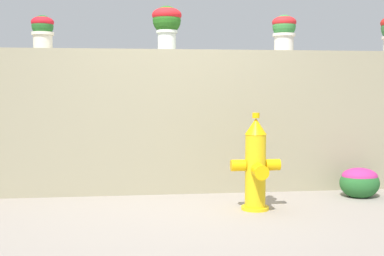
# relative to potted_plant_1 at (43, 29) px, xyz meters

# --- Properties ---
(ground_plane) EXTENTS (24.00, 24.00, 0.00)m
(ground_plane) POSITION_rel_potted_plant_1_xyz_m (1.36, -1.11, -1.79)
(ground_plane) COLOR gray
(stone_wall) EXTENTS (5.97, 0.33, 1.58)m
(stone_wall) POSITION_rel_potted_plant_1_xyz_m (1.36, 0.03, -1.00)
(stone_wall) COLOR gray
(stone_wall) RESTS_ON ground
(potted_plant_1) EXTENTS (0.24, 0.24, 0.35)m
(potted_plant_1) POSITION_rel_potted_plant_1_xyz_m (0.00, 0.00, 0.00)
(potted_plant_1) COLOR beige
(potted_plant_1) RESTS_ON stone_wall
(potted_plant_2) EXTENTS (0.33, 0.33, 0.48)m
(potted_plant_2) POSITION_rel_potted_plant_1_xyz_m (1.33, 0.04, 0.10)
(potted_plant_2) COLOR silver
(potted_plant_2) RESTS_ON stone_wall
(potted_plant_3) EXTENTS (0.27, 0.27, 0.40)m
(potted_plant_3) POSITION_rel_potted_plant_1_xyz_m (2.65, -0.01, 0.03)
(potted_plant_3) COLOR silver
(potted_plant_3) RESTS_ON stone_wall
(fire_hydrant) EXTENTS (0.47, 0.38, 0.93)m
(fire_hydrant) POSITION_rel_potted_plant_1_xyz_m (2.10, -0.93, -1.37)
(fire_hydrant) COLOR yellow
(fire_hydrant) RESTS_ON ground
(flower_bush_left) EXTENTS (0.42, 0.38, 0.33)m
(flower_bush_left) POSITION_rel_potted_plant_1_xyz_m (3.35, -0.50, -1.62)
(flower_bush_left) COLOR #26632B
(flower_bush_left) RESTS_ON ground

